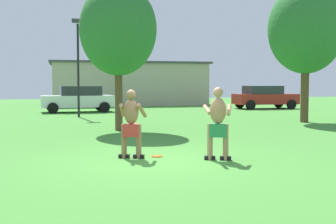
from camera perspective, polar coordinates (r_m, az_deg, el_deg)
The scene contains 10 objects.
ground_plane at distance 10.15m, azimuth -1.63°, elevation -6.39°, with size 80.00×80.00×0.00m, color #428433.
player_near at distance 10.48m, azimuth -4.76°, elevation -1.34°, with size 0.73×0.68×1.63m.
player_in_green at distance 10.26m, azimuth 6.47°, elevation -1.24°, with size 0.70×0.75×1.69m.
frisbee at distance 10.76m, azimuth -1.44°, elevation -5.74°, with size 0.27×0.27×0.03m, color orange.
car_red_near_post at distance 31.16m, azimuth 12.37°, elevation 1.94°, with size 4.31×2.04×1.58m.
car_white_far_end at distance 27.44m, azimuth -11.52°, elevation 1.71°, with size 4.41×2.26×1.58m.
lamp_post at distance 23.47m, azimuth -11.55°, elevation 7.08°, with size 0.60×0.24×5.07m.
outbuilding_behind_lot at distance 36.73m, azimuth -5.21°, elevation 3.70°, with size 12.51×6.64×3.44m.
tree_left_field at distance 21.08m, azimuth 17.41°, elevation 10.22°, with size 3.40×3.40×6.26m.
tree_behind_players at distance 16.78m, azimuth -6.46°, elevation 10.54°, with size 2.87×2.87×5.52m.
Camera 1 is at (-2.10, -9.77, 1.80)m, focal length 47.15 mm.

